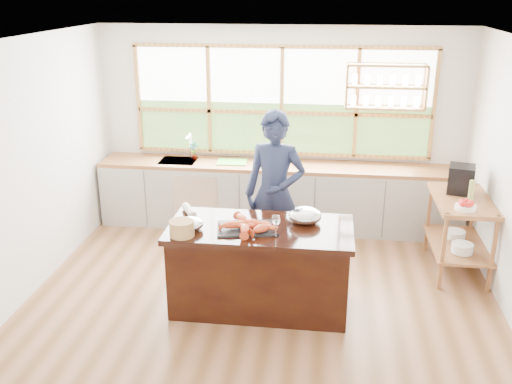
% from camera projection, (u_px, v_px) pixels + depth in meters
% --- Properties ---
extents(ground_plane, '(5.00, 5.00, 0.00)m').
position_uv_depth(ground_plane, '(262.00, 296.00, 6.20)').
color(ground_plane, '#996445').
extents(room_shell, '(5.02, 4.52, 2.71)m').
position_uv_depth(room_shell, '(271.00, 127.00, 6.07)').
color(room_shell, silver).
rests_on(room_shell, ground_plane).
extents(back_counter, '(4.90, 0.63, 0.90)m').
position_uv_depth(back_counter, '(277.00, 195.00, 7.85)').
color(back_counter, '#A8A69E').
rests_on(back_counter, ground_plane).
extents(right_shelf_unit, '(0.62, 1.10, 0.90)m').
position_uv_depth(right_shelf_unit, '(460.00, 223.00, 6.56)').
color(right_shelf_unit, '#925D36').
rests_on(right_shelf_unit, ground_plane).
extents(island, '(1.85, 0.90, 0.90)m').
position_uv_depth(island, '(260.00, 267.00, 5.85)').
color(island, black).
rests_on(island, ground_plane).
extents(cook, '(0.77, 0.57, 1.91)m').
position_uv_depth(cook, '(275.00, 194.00, 6.43)').
color(cook, '#1B223D').
rests_on(cook, ground_plane).
extents(potted_plant, '(0.16, 0.13, 0.26)m').
position_uv_depth(potted_plant, '(194.00, 151.00, 7.85)').
color(potted_plant, slate).
rests_on(potted_plant, back_counter).
extents(cutting_board, '(0.41, 0.31, 0.01)m').
position_uv_depth(cutting_board, '(232.00, 162.00, 7.77)').
color(cutting_board, green).
rests_on(cutting_board, back_counter).
extents(espresso_machine, '(0.35, 0.36, 0.32)m').
position_uv_depth(espresso_machine, '(461.00, 179.00, 6.60)').
color(espresso_machine, black).
rests_on(espresso_machine, right_shelf_unit).
extents(wine_bottle, '(0.08, 0.08, 0.25)m').
position_uv_depth(wine_bottle, '(471.00, 191.00, 6.31)').
color(wine_bottle, '#A0AA56').
rests_on(wine_bottle, right_shelf_unit).
extents(fruit_bowl, '(0.22, 0.22, 0.11)m').
position_uv_depth(fruit_bowl, '(466.00, 206.00, 6.13)').
color(fruit_bowl, white).
rests_on(fruit_bowl, right_shelf_unit).
extents(slate_board, '(0.61, 0.49, 0.02)m').
position_uv_depth(slate_board, '(245.00, 228.00, 5.64)').
color(slate_board, black).
rests_on(slate_board, island).
extents(lobster_pile, '(0.52, 0.48, 0.08)m').
position_uv_depth(lobster_pile, '(247.00, 225.00, 5.60)').
color(lobster_pile, red).
rests_on(lobster_pile, slate_board).
extents(mixing_bowl_left, '(0.27, 0.27, 0.13)m').
position_uv_depth(mixing_bowl_left, '(190.00, 224.00, 5.62)').
color(mixing_bowl_left, silver).
rests_on(mixing_bowl_left, island).
extents(mixing_bowl_right, '(0.34, 0.34, 0.16)m').
position_uv_depth(mixing_bowl_right, '(305.00, 216.00, 5.79)').
color(mixing_bowl_right, silver).
rests_on(mixing_bowl_right, island).
extents(wine_glass, '(0.08, 0.08, 0.22)m').
position_uv_depth(wine_glass, '(276.00, 221.00, 5.44)').
color(wine_glass, silver).
rests_on(wine_glass, island).
extents(wicker_basket, '(0.24, 0.24, 0.15)m').
position_uv_depth(wicker_basket, '(182.00, 228.00, 5.47)').
color(wicker_basket, '#B5804E').
rests_on(wicker_basket, island).
extents(parchment_roll, '(0.22, 0.30, 0.08)m').
position_uv_depth(parchment_roll, '(189.00, 211.00, 6.01)').
color(parchment_roll, white).
rests_on(parchment_roll, island).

